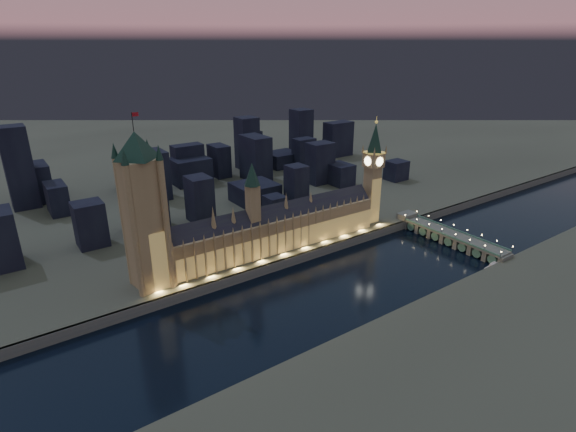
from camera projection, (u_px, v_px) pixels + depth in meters
ground_plane at (324, 286)px, 340.33m from camera, size 2000.00×2000.00×0.00m
north_bank at (123, 151)px, 735.65m from camera, size 2000.00×960.00×8.00m
embankment_wall at (293, 261)px, 370.15m from camera, size 2000.00×2.50×8.00m
palace_of_westminster at (274, 229)px, 375.20m from camera, size 202.00×24.12×78.00m
victoria_tower at (143, 205)px, 303.60m from camera, size 31.68×31.68×123.46m
elizabeth_tower at (373, 165)px, 421.76m from camera, size 18.00×18.00×101.44m
westminster_bridge at (447, 236)px, 411.66m from camera, size 18.13×113.00×15.90m
river_boat at (499, 264)px, 369.07m from camera, size 42.18×13.56×4.50m
city_backdrop at (216, 168)px, 535.97m from camera, size 494.74×215.63×85.96m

